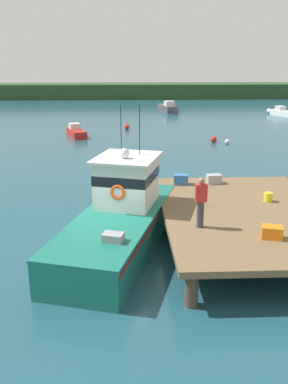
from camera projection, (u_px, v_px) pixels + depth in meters
name	position (u px, v px, depth m)	size (l,w,h in m)	color
ground_plane	(113.00, 244.00, 15.35)	(200.00, 200.00, 0.00)	#1E4C5B
dock	(247.00, 214.00, 15.24)	(6.00, 9.00, 1.20)	#4C3D2D
main_fishing_boat	(122.00, 215.00, 15.36)	(4.71, 9.91, 4.80)	#196B5B
crate_single_far	(272.00, 232.00, 12.81)	(0.60, 0.44, 0.38)	orange
crate_stack_near_edge	(214.00, 179.00, 18.51)	(0.60, 0.44, 0.39)	#9E9EA3
crate_single_by_cleat	(181.00, 179.00, 18.39)	(0.60, 0.44, 0.43)	#3370B2
bait_bucket	(268.00, 197.00, 16.15)	(0.32, 0.32, 0.34)	yellow
deckhand_by_the_boat	(201.00, 201.00, 13.47)	(0.36, 0.22, 1.63)	#383842
moored_boat_off_the_point	(168.00, 108.00, 54.35)	(2.23, 5.54, 1.38)	#4C4C51
moored_boat_near_channel	(76.00, 132.00, 37.01)	(2.15, 4.25, 1.07)	red
moored_boat_far_left	(282.00, 112.00, 50.59)	(2.42, 4.39, 1.11)	white
mooring_buoy_spare_mooring	(227.00, 142.00, 33.53)	(0.38, 0.38, 0.38)	silver
mooring_buoy_inshore	(127.00, 127.00, 40.58)	(0.51, 0.51, 0.51)	red
mooring_buoy_outer	(214.00, 139.00, 34.27)	(0.49, 0.49, 0.49)	red
far_shoreline	(121.00, 91.00, 74.18)	(120.00, 8.00, 2.40)	#284723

